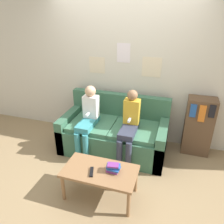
% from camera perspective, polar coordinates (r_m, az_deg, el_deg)
% --- Properties ---
extents(ground_plane, '(10.00, 10.00, 0.00)m').
position_cam_1_polar(ground_plane, '(3.52, -2.14, -14.43)').
color(ground_plane, '#937A56').
extents(wall_back, '(8.00, 0.06, 2.60)m').
position_cam_1_polar(wall_back, '(3.86, 3.07, 11.17)').
color(wall_back, beige).
rests_on(wall_back, ground_plane).
extents(couch, '(1.75, 0.88, 0.91)m').
position_cam_1_polar(couch, '(3.77, 0.64, -5.64)').
color(couch, '#38664C').
rests_on(couch, ground_plane).
extents(coffee_table, '(0.93, 0.50, 0.42)m').
position_cam_1_polar(coffee_table, '(2.87, -3.16, -15.66)').
color(coffee_table, '#8E6642').
rests_on(coffee_table, ground_plane).
extents(person_left, '(0.24, 0.59, 1.15)m').
position_cam_1_polar(person_left, '(3.55, -6.26, -1.53)').
color(person_left, teal).
rests_on(person_left, ground_plane).
extents(person_right, '(0.24, 0.59, 1.15)m').
position_cam_1_polar(person_right, '(3.36, 4.55, -3.26)').
color(person_right, '#33384C').
rests_on(person_right, ground_plane).
extents(tv_remote, '(0.09, 0.17, 0.02)m').
position_cam_1_polar(tv_remote, '(2.81, -5.37, -15.31)').
color(tv_remote, black).
rests_on(tv_remote, coffee_table).
extents(book_stack, '(0.18, 0.13, 0.11)m').
position_cam_1_polar(book_stack, '(2.79, 0.32, -14.35)').
color(book_stack, '#7A3389').
rests_on(book_stack, coffee_table).
extents(bookshelf, '(0.44, 0.31, 0.99)m').
position_cam_1_polar(bookshelf, '(3.88, 21.61, -3.44)').
color(bookshelf, brown).
rests_on(bookshelf, ground_plane).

